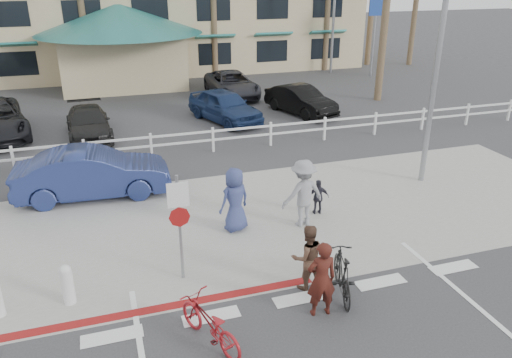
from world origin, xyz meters
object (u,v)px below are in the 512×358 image
object	(u,v)px
bike_red	(210,324)
sign_post	(180,223)
bike_black	(342,274)
car_white_sedan	(93,173)

from	to	relation	value
bike_red	sign_post	bearing A→B (deg)	-111.90
sign_post	bike_red	size ratio (longest dim) A/B	1.61
sign_post	bike_red	bearing A→B (deg)	-87.56
bike_red	bike_black	xyz separation A→B (m)	(3.12, 0.66, 0.06)
sign_post	car_white_sedan	bearing A→B (deg)	108.81
car_white_sedan	bike_red	bearing A→B (deg)	-163.20
sign_post	bike_black	world-z (taller)	sign_post
bike_black	car_white_sedan	bearing A→B (deg)	-38.62
bike_red	car_white_sedan	bearing A→B (deg)	-100.32
bike_black	car_white_sedan	size ratio (longest dim) A/B	0.37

